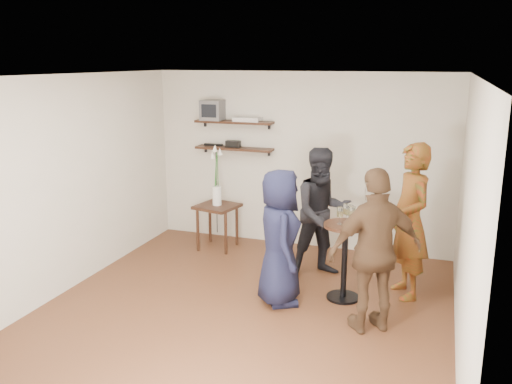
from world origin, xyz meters
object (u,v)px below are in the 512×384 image
radio (233,144)px  person_navy (279,237)px  drinks_table (345,251)px  person_brown (376,251)px  person_plaid (410,221)px  crt_monitor (213,110)px  person_dark (323,213)px  dvd_deck (248,119)px  side_table (217,212)px

radio → person_navy: person_navy is taller
radio → drinks_table: radio is taller
person_navy → person_brown: (1.11, -0.31, 0.07)m
person_plaid → crt_monitor: bearing=-139.2°
person_brown → person_plaid: bearing=-138.1°
person_plaid → person_dark: bearing=-132.2°
dvd_deck → side_table: dvd_deck is taller
person_plaid → drinks_table: bearing=-90.0°
side_table → person_navy: bearing=-46.6°
person_plaid → person_brown: bearing=-41.9°
side_table → person_brown: (2.52, -1.81, 0.31)m
person_brown → dvd_deck: bearing=-78.6°
drinks_table → person_brown: bearing=-57.1°
radio → person_dark: size_ratio=0.13×
crt_monitor → person_plaid: 3.45m
crt_monitor → radio: crt_monitor is taller
crt_monitor → person_navy: crt_monitor is taller
side_table → person_navy: (1.41, -1.49, 0.23)m
dvd_deck → person_navy: bearing=-60.8°
side_table → crt_monitor: bearing=118.1°
person_navy → radio: bearing=8.6°
person_plaid → person_brown: size_ratio=1.07×
drinks_table → person_plaid: person_plaid is taller
radio → person_plaid: bearing=-24.8°
crt_monitor → person_brown: (2.76, -2.25, -1.15)m
person_dark → crt_monitor: bearing=121.5°
dvd_deck → crt_monitor: bearing=180.0°
side_table → person_plaid: 2.93m
radio → person_navy: size_ratio=0.14×
side_table → person_brown: 3.12m
drinks_table → person_dark: size_ratio=0.55×
person_navy → person_brown: size_ratio=0.91×
crt_monitor → side_table: crt_monitor is taller
person_dark → person_navy: (-0.28, -0.99, -0.05)m
person_navy → person_plaid: bearing=-89.5°
dvd_deck → person_plaid: dvd_deck is taller
person_plaid → person_navy: (-1.38, -0.68, -0.13)m
crt_monitor → person_plaid: size_ratio=0.17×
crt_monitor → person_brown: size_ratio=0.19×
person_plaid → dvd_deck: bearing=-143.7°
crt_monitor → side_table: 1.54m
person_dark → radio: bearing=117.1°
crt_monitor → radio: 0.60m
crt_monitor → person_dark: size_ratio=0.19×
dvd_deck → side_table: size_ratio=0.60×
person_plaid → side_table: bearing=-132.9°
person_navy → crt_monitor: bearing=14.6°
crt_monitor → person_brown: crt_monitor is taller
dvd_deck → drinks_table: dvd_deck is taller
crt_monitor → radio: bearing=0.0°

